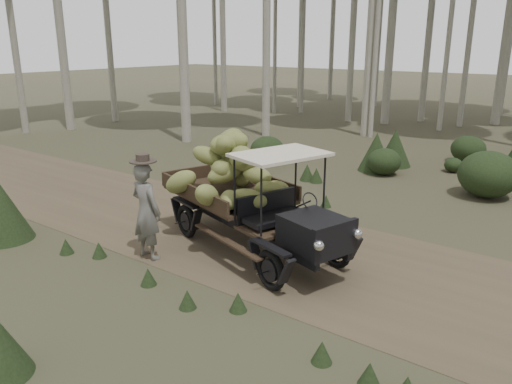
% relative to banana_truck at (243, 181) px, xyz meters
% --- Properties ---
extents(ground, '(120.00, 120.00, 0.00)m').
position_rel_banana_truck_xyz_m(ground, '(2.50, 0.21, -1.29)').
color(ground, '#473D2B').
rests_on(ground, ground).
extents(dirt_track, '(70.00, 4.00, 0.01)m').
position_rel_banana_truck_xyz_m(dirt_track, '(2.50, 0.21, -1.28)').
color(dirt_track, brown).
rests_on(dirt_track, ground).
extents(banana_truck, '(4.65, 2.77, 2.28)m').
position_rel_banana_truck_xyz_m(banana_truck, '(0.00, 0.00, 0.00)').
color(banana_truck, black).
rests_on(banana_truck, ground).
extents(farmer, '(0.67, 0.50, 1.96)m').
position_rel_banana_truck_xyz_m(farmer, '(-1.00, -1.56, -0.36)').
color(farmer, '#615F58').
rests_on(farmer, ground).
extents(undergrowth, '(22.00, 22.42, 1.40)m').
position_rel_banana_truck_xyz_m(undergrowth, '(3.60, 0.33, -0.76)').
color(undergrowth, '#233319').
rests_on(undergrowth, ground).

